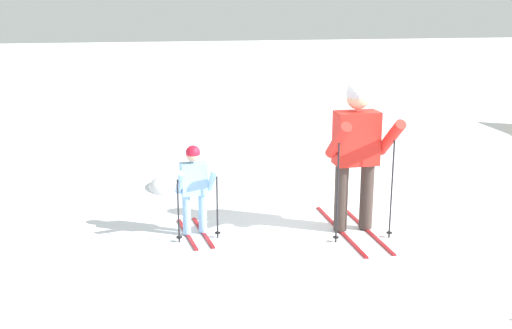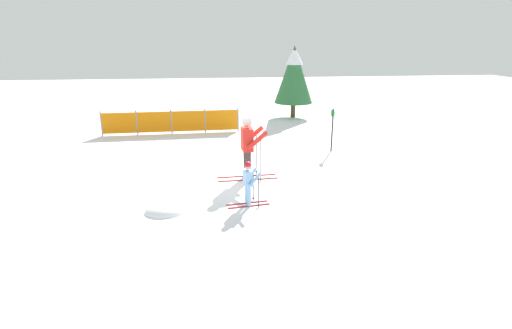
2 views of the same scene
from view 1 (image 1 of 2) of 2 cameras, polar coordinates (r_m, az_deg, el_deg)
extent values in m
plane|color=white|center=(8.35, 9.43, -4.96)|extent=(60.00, 60.00, 0.00)
cube|color=maroon|center=(8.08, 9.67, -5.60)|extent=(1.73, 0.16, 0.02)
cube|color=maroon|center=(7.97, 7.47, -5.82)|extent=(1.73, 0.16, 0.02)
cylinder|color=#3F332D|center=(7.94, 9.81, -2.76)|extent=(0.16, 0.16, 0.82)
cylinder|color=#3F332D|center=(7.83, 7.58, -2.94)|extent=(0.16, 0.16, 0.82)
cube|color=red|center=(7.69, 8.92, 2.33)|extent=(0.32, 0.53, 0.64)
cylinder|color=red|center=(7.58, 11.87, 2.34)|extent=(0.59, 0.16, 0.52)
cylinder|color=red|center=(7.34, 7.32, 2.13)|extent=(0.59, 0.16, 0.52)
sphere|color=#D8AD8C|center=(7.60, 9.07, 5.89)|extent=(0.27, 0.27, 0.27)
sphere|color=silver|center=(7.59, 9.08, 6.25)|extent=(0.29, 0.29, 0.29)
cylinder|color=black|center=(7.66, 11.99, -1.91)|extent=(0.02, 0.02, 1.28)
cylinder|color=black|center=(7.85, 11.76, -5.96)|extent=(0.07, 0.07, 0.01)
cylinder|color=black|center=(7.41, 7.25, -2.28)|extent=(0.02, 0.02, 1.28)
cylinder|color=black|center=(7.61, 7.11, -6.44)|extent=(0.07, 0.07, 0.01)
cube|color=maroon|center=(7.86, -4.73, -6.03)|extent=(1.03, 0.20, 0.02)
cube|color=maroon|center=(7.82, -6.14, -6.17)|extent=(1.03, 0.20, 0.02)
cylinder|color=#8CBFF2|center=(7.77, -4.77, -4.28)|extent=(0.10, 0.10, 0.49)
cylinder|color=#8CBFF2|center=(7.74, -6.19, -4.41)|extent=(0.10, 0.10, 0.49)
cube|color=#8CBFF2|center=(7.62, -5.56, -1.26)|extent=(0.22, 0.33, 0.38)
cylinder|color=#8CBFF2|center=(7.54, -3.94, -1.36)|extent=(0.33, 0.12, 0.34)
cylinder|color=#8CBFF2|center=(7.46, -6.78, -1.61)|extent=(0.33, 0.12, 0.34)
sphere|color=#D8AD8C|center=(7.54, -5.62, 0.85)|extent=(0.16, 0.16, 0.16)
sphere|color=red|center=(7.54, -5.63, 1.06)|extent=(0.17, 0.17, 0.17)
cylinder|color=black|center=(7.59, -3.46, -3.82)|extent=(0.02, 0.02, 0.76)
cylinder|color=black|center=(7.70, -3.42, -6.08)|extent=(0.07, 0.07, 0.01)
cylinder|color=black|center=(7.49, -6.92, -4.16)|extent=(0.02, 0.02, 0.76)
cylinder|color=black|center=(7.60, -6.84, -6.44)|extent=(0.07, 0.07, 0.01)
ellipsoid|color=white|center=(9.69, -7.18, -2.02)|extent=(0.94, 0.80, 0.37)
camera|label=2|loc=(11.80, -57.27, 13.46)|focal=28.00mm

